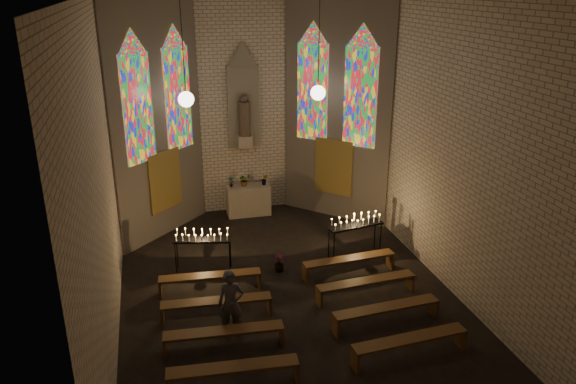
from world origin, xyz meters
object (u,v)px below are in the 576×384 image
object	(u,v)px
altar	(248,200)
votive_stand_left	(202,237)
aisle_flower_pot	(279,263)
visitor	(231,304)
votive_stand_right	(356,223)

from	to	relation	value
altar	votive_stand_left	world-z (taller)	votive_stand_left
altar	votive_stand_left	size ratio (longest dim) A/B	0.90
aisle_flower_pot	visitor	size ratio (longest dim) A/B	0.31
votive_stand_left	votive_stand_right	size ratio (longest dim) A/B	0.95
votive_stand_left	votive_stand_right	xyz separation A→B (m)	(4.20, -0.22, 0.05)
votive_stand_left	visitor	world-z (taller)	visitor
altar	votive_stand_left	bearing A→B (deg)	-118.50
visitor	altar	bearing A→B (deg)	87.33
altar	aisle_flower_pot	bearing A→B (deg)	-88.94
votive_stand_left	altar	bearing A→B (deg)	74.25
altar	votive_stand_right	distance (m)	4.36
aisle_flower_pot	visitor	world-z (taller)	visitor
aisle_flower_pot	visitor	distance (m)	3.06
aisle_flower_pot	votive_stand_left	xyz separation A→B (m)	(-1.93, 0.58, 0.72)
altar	votive_stand_left	distance (m)	3.92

